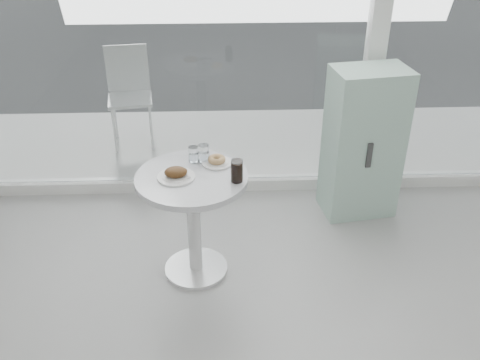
{
  "coord_description": "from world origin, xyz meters",
  "views": [
    {
      "loc": [
        -0.31,
        -1.02,
        2.47
      ],
      "look_at": [
        -0.2,
        1.7,
        0.85
      ],
      "focal_mm": 40.0,
      "sensor_mm": 36.0,
      "label": 1
    }
  ],
  "objects_px": {
    "main_table": "(193,205)",
    "cola_glass": "(237,171)",
    "mint_cabinet": "(363,144)",
    "water_tumbler_b": "(204,154)",
    "patio_chair": "(129,90)",
    "plate_donut": "(217,161)",
    "water_tumbler_a": "(194,155)",
    "plate_fritter": "(177,174)"
  },
  "relations": [
    {
      "from": "main_table",
      "to": "cola_glass",
      "type": "xyz_separation_m",
      "value": [
        0.29,
        -0.08,
        0.29
      ]
    },
    {
      "from": "mint_cabinet",
      "to": "water_tumbler_b",
      "type": "distance_m",
      "value": 1.35
    },
    {
      "from": "patio_chair",
      "to": "water_tumbler_b",
      "type": "height_order",
      "value": "patio_chair"
    },
    {
      "from": "patio_chair",
      "to": "plate_donut",
      "type": "xyz_separation_m",
      "value": [
        0.85,
        -1.85,
        0.2
      ]
    },
    {
      "from": "main_table",
      "to": "water_tumbler_a",
      "type": "bearing_deg",
      "value": 87.25
    },
    {
      "from": "main_table",
      "to": "cola_glass",
      "type": "height_order",
      "value": "cola_glass"
    },
    {
      "from": "water_tumbler_a",
      "to": "water_tumbler_b",
      "type": "bearing_deg",
      "value": -0.46
    },
    {
      "from": "water_tumbler_a",
      "to": "patio_chair",
      "type": "bearing_deg",
      "value": 110.99
    },
    {
      "from": "plate_fritter",
      "to": "cola_glass",
      "type": "relative_size",
      "value": 1.65
    },
    {
      "from": "water_tumbler_b",
      "to": "mint_cabinet",
      "type": "bearing_deg",
      "value": 24.38
    },
    {
      "from": "main_table",
      "to": "plate_fritter",
      "type": "xyz_separation_m",
      "value": [
        -0.09,
        -0.02,
        0.25
      ]
    },
    {
      "from": "mint_cabinet",
      "to": "water_tumbler_b",
      "type": "height_order",
      "value": "mint_cabinet"
    },
    {
      "from": "plate_fritter",
      "to": "cola_glass",
      "type": "height_order",
      "value": "cola_glass"
    },
    {
      "from": "water_tumbler_a",
      "to": "water_tumbler_b",
      "type": "relative_size",
      "value": 0.89
    },
    {
      "from": "plate_fritter",
      "to": "water_tumbler_b",
      "type": "distance_m",
      "value": 0.27
    },
    {
      "from": "plate_donut",
      "to": "water_tumbler_a",
      "type": "xyz_separation_m",
      "value": [
        -0.15,
        0.04,
        0.03
      ]
    },
    {
      "from": "water_tumbler_a",
      "to": "mint_cabinet",
      "type": "bearing_deg",
      "value": 23.22
    },
    {
      "from": "cola_glass",
      "to": "water_tumbler_b",
      "type": "bearing_deg",
      "value": 128.27
    },
    {
      "from": "patio_chair",
      "to": "mint_cabinet",
      "type": "bearing_deg",
      "value": -40.89
    },
    {
      "from": "water_tumbler_a",
      "to": "cola_glass",
      "type": "height_order",
      "value": "cola_glass"
    },
    {
      "from": "plate_donut",
      "to": "cola_glass",
      "type": "xyz_separation_m",
      "value": [
        0.12,
        -0.23,
        0.05
      ]
    },
    {
      "from": "water_tumbler_a",
      "to": "water_tumbler_b",
      "type": "height_order",
      "value": "water_tumbler_b"
    },
    {
      "from": "mint_cabinet",
      "to": "patio_chair",
      "type": "height_order",
      "value": "mint_cabinet"
    },
    {
      "from": "main_table",
      "to": "mint_cabinet",
      "type": "relative_size",
      "value": 0.64
    },
    {
      "from": "patio_chair",
      "to": "water_tumbler_a",
      "type": "distance_m",
      "value": 1.95
    },
    {
      "from": "main_table",
      "to": "plate_fritter",
      "type": "height_order",
      "value": "plate_fritter"
    },
    {
      "from": "water_tumbler_a",
      "to": "main_table",
      "type": "bearing_deg",
      "value": -92.75
    },
    {
      "from": "mint_cabinet",
      "to": "plate_fritter",
      "type": "distance_m",
      "value": 1.59
    },
    {
      "from": "water_tumbler_a",
      "to": "cola_glass",
      "type": "distance_m",
      "value": 0.38
    },
    {
      "from": "cola_glass",
      "to": "main_table",
      "type": "bearing_deg",
      "value": 164.6
    },
    {
      "from": "mint_cabinet",
      "to": "plate_fritter",
      "type": "xyz_separation_m",
      "value": [
        -1.38,
        -0.76,
        0.2
      ]
    },
    {
      "from": "plate_fritter",
      "to": "water_tumbler_b",
      "type": "bearing_deg",
      "value": 51.01
    },
    {
      "from": "plate_donut",
      "to": "water_tumbler_a",
      "type": "distance_m",
      "value": 0.16
    },
    {
      "from": "cola_glass",
      "to": "mint_cabinet",
      "type": "bearing_deg",
      "value": 39.04
    },
    {
      "from": "main_table",
      "to": "plate_donut",
      "type": "bearing_deg",
      "value": 43.27
    },
    {
      "from": "patio_chair",
      "to": "plate_donut",
      "type": "height_order",
      "value": "patio_chair"
    },
    {
      "from": "plate_donut",
      "to": "water_tumbler_b",
      "type": "height_order",
      "value": "water_tumbler_b"
    },
    {
      "from": "water_tumbler_b",
      "to": "plate_donut",
      "type": "bearing_deg",
      "value": -22.23
    },
    {
      "from": "mint_cabinet",
      "to": "plate_fritter",
      "type": "height_order",
      "value": "mint_cabinet"
    },
    {
      "from": "plate_donut",
      "to": "water_tumbler_a",
      "type": "bearing_deg",
      "value": 166.92
    },
    {
      "from": "plate_fritter",
      "to": "plate_donut",
      "type": "relative_size",
      "value": 1.19
    },
    {
      "from": "water_tumbler_b",
      "to": "main_table",
      "type": "bearing_deg",
      "value": -112.16
    }
  ]
}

